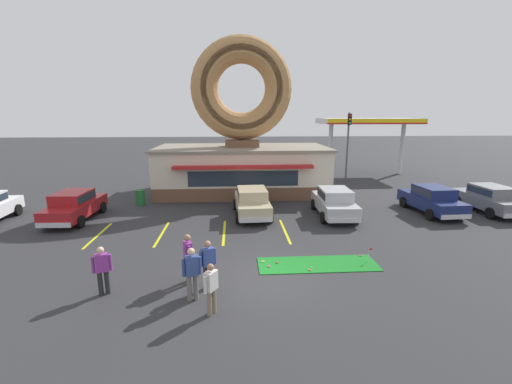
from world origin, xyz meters
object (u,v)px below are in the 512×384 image
(pedestrian_leather_jacket_man, at_px, (188,256))
(traffic_light_pole, at_px, (348,138))
(putting_flag_pin, at_px, (370,251))
(pedestrian_beanie_man, at_px, (211,287))
(car_champagne, at_px, (252,201))
(car_grey, at_px, (489,198))
(pedestrian_blue_sweater_man, at_px, (102,268))
(pedestrian_clipboard_woman, at_px, (192,272))
(car_navy, at_px, (432,199))
(pedestrian_hooded_kid, at_px, (208,262))
(trash_bin, at_px, (140,197))
(golf_ball, at_px, (312,268))
(car_silver, at_px, (334,201))
(car_red, at_px, (74,205))

(pedestrian_leather_jacket_man, bearing_deg, traffic_light_pole, 57.50)
(putting_flag_pin, relative_size, pedestrian_beanie_man, 0.35)
(car_champagne, xyz_separation_m, traffic_light_pole, (8.65, 9.83, 2.84))
(car_grey, height_order, pedestrian_leather_jacket_man, pedestrian_leather_jacket_man)
(pedestrian_blue_sweater_man, bearing_deg, pedestrian_clipboard_woman, -10.70)
(putting_flag_pin, bearing_deg, pedestrian_blue_sweater_man, -168.78)
(car_navy, relative_size, pedestrian_hooded_kid, 2.81)
(trash_bin, bearing_deg, pedestrian_blue_sweater_man, -81.01)
(car_grey, height_order, pedestrian_beanie_man, car_grey)
(putting_flag_pin, xyz_separation_m, car_navy, (6.20, 6.42, 0.43))
(golf_ball, distance_m, car_grey, 13.95)
(car_navy, xyz_separation_m, car_champagne, (-10.44, 0.12, 0.00))
(car_grey, xyz_separation_m, pedestrian_leather_jacket_man, (-16.52, -7.67, 0.09))
(pedestrian_leather_jacket_man, height_order, traffic_light_pole, traffic_light_pole)
(pedestrian_hooded_kid, bearing_deg, pedestrian_clipboard_woman, -120.26)
(car_navy, bearing_deg, putting_flag_pin, -134.00)
(pedestrian_beanie_man, bearing_deg, car_grey, 31.66)
(car_silver, bearing_deg, trash_bin, 164.63)
(pedestrian_blue_sweater_man, xyz_separation_m, pedestrian_leather_jacket_man, (2.60, 0.63, 0.08))
(golf_ball, bearing_deg, pedestrian_beanie_man, -142.42)
(car_red, height_order, pedestrian_hooded_kid, pedestrian_hooded_kid)
(car_navy, distance_m, pedestrian_beanie_man, 15.48)
(golf_ball, relative_size, pedestrian_leather_jacket_man, 0.02)
(car_red, bearing_deg, putting_flag_pin, -24.50)
(pedestrian_beanie_man, height_order, trash_bin, pedestrian_beanie_man)
(golf_ball, distance_m, car_champagne, 7.31)
(pedestrian_clipboard_woman, bearing_deg, putting_flag_pin, 20.20)
(car_grey, bearing_deg, car_red, -179.76)
(car_red, distance_m, trash_bin, 4.07)
(putting_flag_pin, relative_size, car_navy, 0.12)
(car_grey, xyz_separation_m, car_silver, (-9.32, -0.25, 0.00))
(pedestrian_blue_sweater_man, bearing_deg, car_silver, 39.38)
(golf_ball, relative_size, pedestrian_blue_sweater_man, 0.03)
(golf_ball, bearing_deg, pedestrian_blue_sweater_man, -168.85)
(pedestrian_beanie_man, bearing_deg, pedestrian_clipboard_woman, 128.39)
(golf_ball, distance_m, pedestrian_leather_jacket_man, 4.59)
(putting_flag_pin, height_order, car_silver, car_silver)
(pedestrian_clipboard_woman, bearing_deg, trash_bin, 111.53)
(golf_ball, xyz_separation_m, car_grey, (12.09, 6.91, 0.82))
(car_silver, relative_size, pedestrian_hooded_kid, 2.80)
(pedestrian_blue_sweater_man, xyz_separation_m, trash_bin, (-1.78, 11.23, -0.39))
(pedestrian_hooded_kid, height_order, pedestrian_leather_jacket_man, pedestrian_leather_jacket_man)
(car_navy, xyz_separation_m, pedestrian_hooded_kid, (-12.32, -8.09, 0.04))
(traffic_light_pole, bearing_deg, pedestrian_blue_sweater_man, -127.15)
(traffic_light_pole, bearing_deg, pedestrian_leather_jacket_man, -122.50)
(golf_ball, relative_size, pedestrian_hooded_kid, 0.03)
(car_navy, distance_m, car_grey, 3.50)
(car_silver, distance_m, pedestrian_blue_sweater_man, 12.68)
(car_red, xyz_separation_m, pedestrian_beanie_man, (7.96, -9.53, -0.02))
(car_navy, bearing_deg, traffic_light_pole, 100.25)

